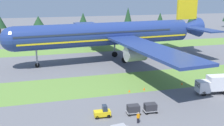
% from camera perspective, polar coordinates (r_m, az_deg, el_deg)
% --- Properties ---
extents(grass_strip_near, '(320.00, 13.61, 0.01)m').
position_cam_1_polar(grass_strip_near, '(58.18, -1.55, -4.48)').
color(grass_strip_near, olive).
rests_on(grass_strip_near, ground).
extents(grass_strip_far, '(320.00, 13.61, 0.01)m').
position_cam_1_polar(grass_strip_far, '(95.42, -7.44, 2.97)').
color(grass_strip_far, olive).
rests_on(grass_strip_far, ground).
extents(airliner, '(59.48, 73.40, 21.94)m').
position_cam_1_polar(airliner, '(76.80, 0.02, 6.24)').
color(airliner, navy).
rests_on(airliner, ground).
extents(baggage_tug, '(2.67, 1.45, 1.97)m').
position_cam_1_polar(baggage_tug, '(43.10, -1.98, -10.37)').
color(baggage_tug, yellow).
rests_on(baggage_tug, ground).
extents(cargo_dolly_lead, '(2.29, 1.63, 1.55)m').
position_cam_1_polar(cargo_dolly_lead, '(44.16, 4.53, -9.62)').
color(cargo_dolly_lead, '#A3A3A8').
rests_on(cargo_dolly_lead, ground).
extents(cargo_dolly_second, '(2.29, 1.63, 1.55)m').
position_cam_1_polar(cargo_dolly_second, '(45.04, 8.11, -9.23)').
color(cargo_dolly_second, '#A3A3A8').
rests_on(cargo_dolly_second, ground).
extents(catering_truck, '(7.17, 3.05, 3.58)m').
position_cam_1_polar(catering_truck, '(55.91, 20.83, -4.15)').
color(catering_truck, silver).
rests_on(catering_truck, ground).
extents(ground_crew_marshaller, '(0.56, 0.36, 1.74)m').
position_cam_1_polar(ground_crew_marshaller, '(41.37, 5.57, -11.35)').
color(ground_crew_marshaller, black).
rests_on(ground_crew_marshaller, ground).
extents(taxiway_marker_0, '(0.44, 0.44, 0.47)m').
position_cam_1_polar(taxiway_marker_0, '(53.74, 3.67, -5.88)').
color(taxiway_marker_0, orange).
rests_on(taxiway_marker_0, ground).
extents(taxiway_marker_1, '(0.44, 0.44, 0.51)m').
position_cam_1_polar(taxiway_marker_1, '(59.72, 14.57, -4.19)').
color(taxiway_marker_1, orange).
rests_on(taxiway_marker_1, ground).
extents(taxiway_marker_2, '(0.44, 0.44, 0.65)m').
position_cam_1_polar(taxiway_marker_2, '(54.98, 6.82, -5.37)').
color(taxiway_marker_2, orange).
rests_on(taxiway_marker_2, ground).
extents(distant_tree_line, '(187.55, 10.48, 12.15)m').
position_cam_1_polar(distant_tree_line, '(132.42, -10.91, 8.98)').
color(distant_tree_line, '#4C3823').
rests_on(distant_tree_line, ground).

